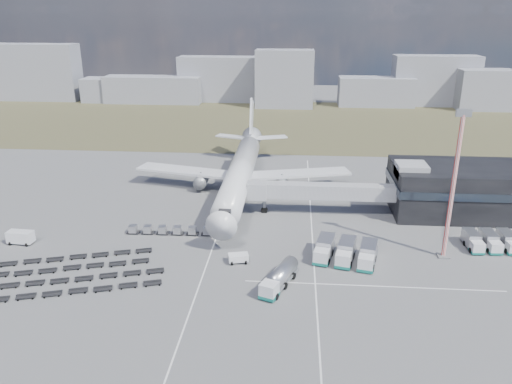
{
  "coord_description": "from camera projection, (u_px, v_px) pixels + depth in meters",
  "views": [
    {
      "loc": [
        12.13,
        -76.7,
        40.32
      ],
      "look_at": [
        4.34,
        21.92,
        4.0
      ],
      "focal_mm": 35.0,
      "sensor_mm": 36.0,
      "label": 1
    }
  ],
  "objects": [
    {
      "name": "grass_strip",
      "position": [
        263.0,
        122.0,
        189.51
      ],
      "size": [
        420.0,
        90.0,
        0.01
      ],
      "primitive_type": "cube",
      "color": "#46442A",
      "rests_on": "ground"
    },
    {
      "name": "baggage_dollies",
      "position": [
        70.0,
        274.0,
        80.14
      ],
      "size": [
        30.26,
        20.42,
        0.66
      ],
      "rotation": [
        0.0,
        0.0,
        0.29
      ],
      "color": "black",
      "rests_on": "ground"
    },
    {
      "name": "ground",
      "position": [
        221.0,
        256.0,
        86.57
      ],
      "size": [
        420.0,
        420.0,
        0.0
      ],
      "primitive_type": "plane",
      "color": "#565659",
      "rests_on": "ground"
    },
    {
      "name": "service_trucks_far",
      "position": [
        490.0,
        241.0,
        88.98
      ],
      "size": [
        8.62,
        6.65,
        2.55
      ],
      "rotation": [
        0.0,
        0.0,
        0.04
      ],
      "color": "silver",
      "rests_on": "ground"
    },
    {
      "name": "skyline",
      "position": [
        276.0,
        82.0,
        222.15
      ],
      "size": [
        298.23,
        25.56,
        25.51
      ],
      "color": "gray",
      "rests_on": "ground"
    },
    {
      "name": "pushback_tug",
      "position": [
        238.0,
        258.0,
        84.23
      ],
      "size": [
        3.7,
        2.6,
        1.51
      ],
      "primitive_type": "cube",
      "rotation": [
        0.0,
        0.0,
        0.23
      ],
      "color": "silver",
      "rests_on": "ground"
    },
    {
      "name": "utility_van",
      "position": [
        21.0,
        238.0,
        90.83
      ],
      "size": [
        4.72,
        2.35,
        2.43
      ],
      "primitive_type": "cube",
      "rotation": [
        0.0,
        0.0,
        -0.06
      ],
      "color": "silver",
      "rests_on": "ground"
    },
    {
      "name": "uld_row",
      "position": [
        177.0,
        230.0,
        94.59
      ],
      "size": [
        19.44,
        1.91,
        1.51
      ],
      "rotation": [
        0.0,
        0.0,
        0.03
      ],
      "color": "black",
      "rests_on": "ground"
    },
    {
      "name": "service_trucks_near",
      "position": [
        346.0,
        252.0,
        84.54
      ],
      "size": [
        11.4,
        9.6,
        3.02
      ],
      "rotation": [
        0.0,
        0.0,
        -0.23
      ],
      "color": "silver",
      "rests_on": "ground"
    },
    {
      "name": "fuel_tanker",
      "position": [
        279.0,
        278.0,
        76.49
      ],
      "size": [
        5.94,
        10.05,
        3.18
      ],
      "rotation": [
        0.0,
        0.0,
        -0.38
      ],
      "color": "silver",
      "rests_on": "ground"
    },
    {
      "name": "catering_truck",
      "position": [
        243.0,
        184.0,
        117.82
      ],
      "size": [
        4.66,
        6.82,
        2.9
      ],
      "rotation": [
        0.0,
        0.0,
        -0.36
      ],
      "color": "silver",
      "rests_on": "ground"
    },
    {
      "name": "airliner",
      "position": [
        241.0,
        171.0,
        115.04
      ],
      "size": [
        51.59,
        64.53,
        17.62
      ],
      "color": "silver",
      "rests_on": "ground"
    },
    {
      "name": "terminal",
      "position": [
        465.0,
        189.0,
        103.65
      ],
      "size": [
        30.4,
        16.4,
        11.0
      ],
      "color": "black",
      "rests_on": "ground"
    },
    {
      "name": "lane_markings",
      "position": [
        278.0,
        250.0,
        88.65
      ],
      "size": [
        47.12,
        110.0,
        0.01
      ],
      "color": "silver",
      "rests_on": "ground"
    },
    {
      "name": "jet_bridge",
      "position": [
        311.0,
        191.0,
        102.76
      ],
      "size": [
        30.3,
        3.8,
        7.05
      ],
      "color": "#939399",
      "rests_on": "ground"
    },
    {
      "name": "floodlight_mast",
      "position": [
        453.0,
        187.0,
        82.03
      ],
      "size": [
        2.39,
        1.99,
        25.71
      ],
      "rotation": [
        0.0,
        0.0,
        -0.02
      ],
      "color": "red",
      "rests_on": "ground"
    }
  ]
}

